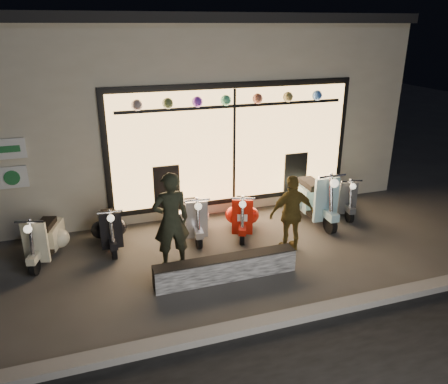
{
  "coord_description": "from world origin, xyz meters",
  "views": [
    {
      "loc": [
        -2.25,
        -6.62,
        3.98
      ],
      "look_at": [
        0.14,
        0.6,
        1.05
      ],
      "focal_mm": 35.0,
      "sensor_mm": 36.0,
      "label": 1
    }
  ],
  "objects_px": {
    "man": "(171,220)",
    "woman": "(292,214)",
    "scooter_red": "(242,213)",
    "scooter_silver": "(193,216)",
    "graffiti_barrier": "(226,268)"
  },
  "relations": [
    {
      "from": "scooter_red",
      "to": "woman",
      "type": "xyz_separation_m",
      "value": [
        0.57,
        -1.08,
        0.37
      ]
    },
    {
      "from": "scooter_silver",
      "to": "scooter_red",
      "type": "distance_m",
      "value": 1.01
    },
    {
      "from": "scooter_silver",
      "to": "scooter_red",
      "type": "xyz_separation_m",
      "value": [
        1.0,
        -0.17,
        -0.01
      ]
    },
    {
      "from": "scooter_red",
      "to": "man",
      "type": "relative_size",
      "value": 0.73
    },
    {
      "from": "graffiti_barrier",
      "to": "man",
      "type": "height_order",
      "value": "man"
    },
    {
      "from": "man",
      "to": "woman",
      "type": "height_order",
      "value": "man"
    },
    {
      "from": "man",
      "to": "woman",
      "type": "relative_size",
      "value": 1.18
    },
    {
      "from": "man",
      "to": "scooter_silver",
      "type": "bearing_deg",
      "value": -122.32
    },
    {
      "from": "man",
      "to": "scooter_red",
      "type": "bearing_deg",
      "value": -151.91
    },
    {
      "from": "woman",
      "to": "scooter_red",
      "type": "bearing_deg",
      "value": -59.36
    },
    {
      "from": "scooter_silver",
      "to": "woman",
      "type": "distance_m",
      "value": 2.03
    },
    {
      "from": "scooter_silver",
      "to": "woman",
      "type": "height_order",
      "value": "woman"
    },
    {
      "from": "graffiti_barrier",
      "to": "scooter_red",
      "type": "xyz_separation_m",
      "value": [
        0.92,
        1.67,
        0.16
      ]
    },
    {
      "from": "graffiti_barrier",
      "to": "man",
      "type": "bearing_deg",
      "value": 135.89
    },
    {
      "from": "graffiti_barrier",
      "to": "scooter_silver",
      "type": "relative_size",
      "value": 1.84
    }
  ]
}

